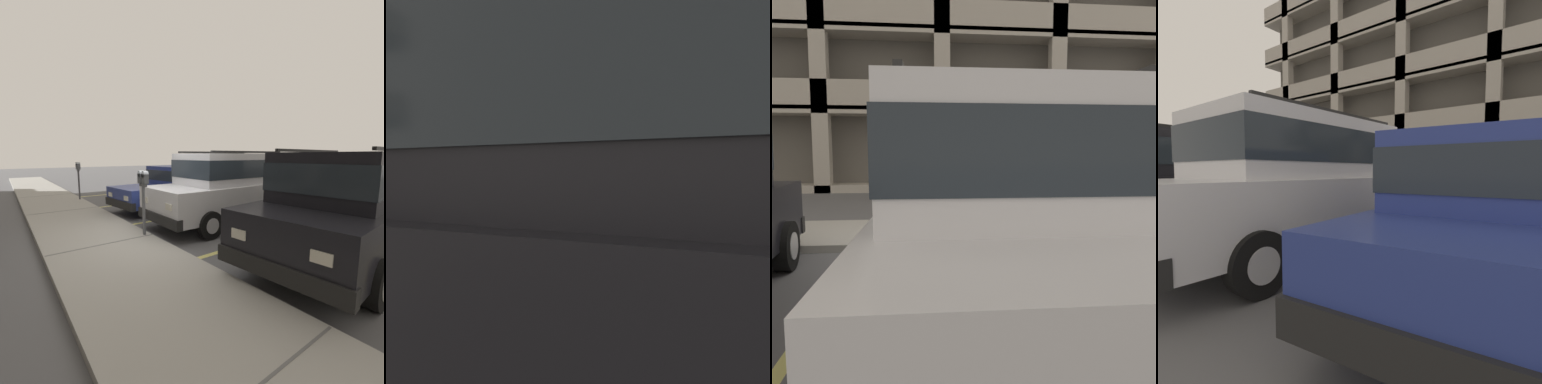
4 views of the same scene
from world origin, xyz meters
TOP-DOWN VIEW (x-y plane):
  - ground_plane at (0.00, 0.00)m, footprint 80.00×80.00m
  - sidewalk at (0.00, 1.30)m, footprint 40.00×2.20m
  - parking_stall_lines at (1.50, -1.40)m, footprint 12.09×4.80m
  - silver_suv at (0.13, -2.37)m, footprint 2.05×4.79m
  - red_sedan at (-3.07, -2.18)m, footprint 2.27×4.91m
  - dark_hatchback at (2.81, -2.29)m, footprint 2.15×4.62m
  - parking_meter_near at (0.11, 0.35)m, footprint 0.35×0.12m
  - parking_garage at (0.23, 14.33)m, footprint 32.00×10.00m

SIDE VIEW (x-z plane):
  - ground_plane at x=0.00m, z-range -0.10..0.00m
  - parking_stall_lines at x=1.50m, z-range 0.00..0.01m
  - sidewalk at x=0.00m, z-range 0.00..0.12m
  - dark_hatchback at x=2.81m, z-range 0.05..1.59m
  - silver_suv at x=0.13m, z-range 0.07..2.11m
  - red_sedan at x=-3.07m, z-range 0.07..2.11m
  - parking_meter_near at x=0.11m, z-range 0.48..1.95m
  - parking_garage at x=0.23m, z-range -0.59..18.66m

